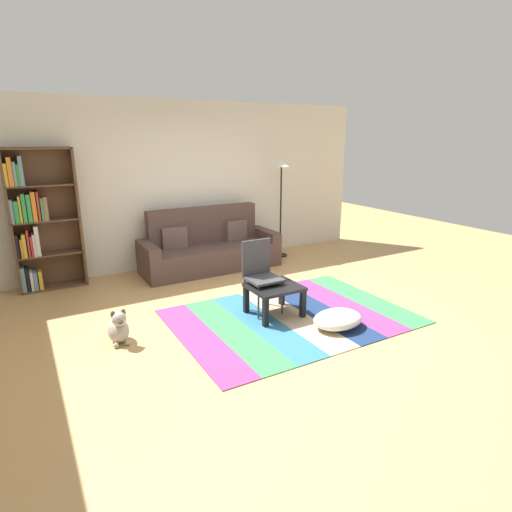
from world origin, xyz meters
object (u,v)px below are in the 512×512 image
dog (118,329)px  folding_chair (260,270)px  tv_remote (264,284)px  coffee_table (274,291)px  pouf (338,319)px  couch (209,249)px  bookshelf (37,222)px  standing_lamp (281,175)px

dog → folding_chair: size_ratio=0.44×
folding_chair → tv_remote: bearing=-52.4°
coffee_table → pouf: (0.44, -0.67, -0.21)m
coffee_table → folding_chair: folding_chair is taller
tv_remote → folding_chair: size_ratio=0.17×
couch → dog: 2.73m
bookshelf → folding_chair: size_ratio=2.21×
pouf → dog: (-2.26, 0.89, 0.05)m
couch → bookshelf: 2.56m
bookshelf → pouf: 4.30m
standing_lamp → dog: bearing=-149.2°
coffee_table → standing_lamp: bearing=55.5°
couch → tv_remote: bearing=-95.3°
pouf → standing_lamp: size_ratio=0.34×
couch → coffee_table: 2.17m
bookshelf → pouf: bearing=-48.0°
bookshelf → standing_lamp: 3.93m
pouf → standing_lamp: standing_lamp is taller
couch → tv_remote: size_ratio=15.07×
dog → tv_remote: 1.74m
couch → pouf: 2.87m
standing_lamp → tv_remote: standing_lamp is taller
coffee_table → standing_lamp: (1.53, 2.22, 1.16)m
dog → folding_chair: 1.79m
folding_chair → pouf: bearing=-8.7°
standing_lamp → bookshelf: bearing=176.5°
couch → folding_chair: bearing=-94.6°
dog → folding_chair: (1.75, 0.01, 0.37)m
pouf → standing_lamp: (1.08, 2.88, 1.36)m
tv_remote → bookshelf: bearing=170.7°
bookshelf → coffee_table: 3.48m
couch → standing_lamp: size_ratio=1.28×
couch → folding_chair: size_ratio=2.51×
dog → coffee_table: bearing=-7.1°
couch → dog: size_ratio=5.69×
coffee_table → tv_remote: size_ratio=4.05×
couch → bookshelf: bearing=173.4°
bookshelf → coffee_table: size_ratio=3.28×
tv_remote → folding_chair: 0.22m
couch → bookshelf: bookshelf is taller
couch → folding_chair: couch is taller
bookshelf → coffee_table: bookshelf is taller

